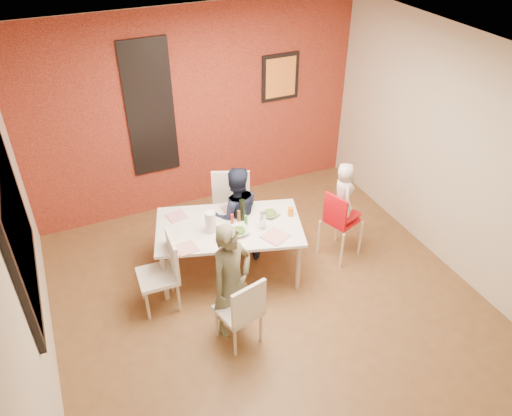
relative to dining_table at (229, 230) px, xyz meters
name	(u,v)px	position (x,y,z in m)	size (l,w,h in m)	color
ground	(267,298)	(0.20, -0.60, -0.62)	(4.50, 4.50, 0.00)	brown
ceiling	(271,61)	(0.20, -0.60, 2.08)	(4.50, 4.50, 0.02)	silver
wall_back	(196,111)	(0.20, 1.65, 0.73)	(4.50, 0.02, 2.70)	beige
wall_front	(419,380)	(0.20, -2.85, 0.73)	(4.50, 0.02, 2.70)	beige
wall_left	(20,260)	(-2.05, -0.60, 0.73)	(0.02, 4.50, 2.70)	beige
wall_right	(451,154)	(2.45, -0.60, 0.73)	(0.02, 4.50, 2.70)	beige
brick_accent_wall	(196,112)	(0.20, 1.63, 0.73)	(4.50, 0.02, 2.70)	maroon
picture_window_frame	(16,226)	(-2.02, -0.40, 0.93)	(0.05, 1.70, 1.30)	black
picture_window_pane	(18,226)	(-2.00, -0.40, 0.93)	(0.02, 1.55, 1.15)	black
glassblock_strip	(150,109)	(-0.40, 1.62, 0.88)	(0.55, 0.03, 1.70)	silver
glassblock_surround	(150,109)	(-0.40, 1.61, 0.88)	(0.60, 0.03, 1.76)	black
art_print_frame	(280,77)	(1.40, 1.61, 1.03)	(0.54, 0.03, 0.64)	black
art_print_canvas	(281,77)	(1.40, 1.60, 1.03)	(0.44, 0.01, 0.54)	orange
dining_table	(229,230)	(0.00, 0.00, 0.00)	(1.82, 1.34, 0.68)	white
chair_near	(243,309)	(-0.28, -1.06, -0.15)	(0.47, 0.47, 0.84)	silver
chair_far	(231,208)	(0.21, 0.48, -0.06)	(0.60, 0.60, 1.00)	silver
chair_left	(164,269)	(-0.82, -0.21, -0.12)	(0.43, 0.43, 0.88)	white
high_chair	(340,219)	(1.30, -0.26, -0.06)	(0.49, 0.49, 0.92)	red
child_near	(232,281)	(-0.29, -0.83, 0.04)	(0.48, 0.31, 1.31)	brown
child_far	(236,215)	(0.18, 0.24, 0.00)	(0.60, 0.47, 1.24)	#151B30
toddler	(343,193)	(1.33, -0.24, 0.30)	(0.36, 0.24, 0.74)	beige
plate_near_left	(187,248)	(-0.56, -0.20, 0.07)	(0.21, 0.21, 0.01)	silver
plate_far_mid	(234,209)	(0.17, 0.27, 0.07)	(0.24, 0.24, 0.01)	silver
plate_near_right	(275,236)	(0.39, -0.39, 0.07)	(0.25, 0.25, 0.01)	white
plate_far_left	(177,216)	(-0.49, 0.40, 0.07)	(0.21, 0.21, 0.01)	white
salad_bowl_a	(239,231)	(0.05, -0.18, 0.09)	(0.24, 0.24, 0.06)	white
salad_bowl_b	(270,214)	(0.51, -0.01, 0.09)	(0.20, 0.20, 0.05)	silver
wine_bottle	(242,210)	(0.18, 0.05, 0.19)	(0.07, 0.07, 0.26)	black
wine_glass_a	(223,234)	(-0.15, -0.22, 0.15)	(0.06, 0.06, 0.18)	white
wine_glass_b	(263,221)	(0.33, -0.20, 0.16)	(0.07, 0.07, 0.20)	white
paper_towel_roll	(211,222)	(-0.22, -0.02, 0.19)	(0.11, 0.11, 0.26)	silver
condiment_red	(232,219)	(0.05, 0.02, 0.12)	(0.03, 0.03, 0.13)	red
condiment_green	(246,221)	(0.17, -0.09, 0.13)	(0.04, 0.04, 0.14)	#3A7D29
condiment_brown	(239,216)	(0.14, 0.03, 0.13)	(0.04, 0.04, 0.14)	brown
sippy_cup	(291,212)	(0.72, -0.11, 0.11)	(0.06, 0.06, 0.11)	orange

